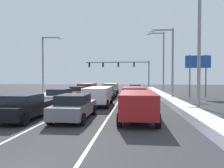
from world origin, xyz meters
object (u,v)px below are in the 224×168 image
sedan_silver_left_lane_second (60,97)px  sedan_gray_center_lane_nearest (74,107)px  suv_maroon_right_lane_second (134,94)px  sedan_navy_right_lane_third (133,92)px  street_lamp_right_near (194,41)px  street_lamp_right_far (161,58)px  street_lamp_right_mid (169,58)px  suv_red_right_lane_nearest (138,103)px  sedan_charcoal_right_lane_fourth (135,89)px  sedan_black_left_lane_nearest (24,107)px  suv_white_center_lane_second (99,95)px  suv_tan_center_lane_fourth (111,87)px  sedan_red_left_lane_third (79,92)px  sedan_green_center_lane_third (108,92)px  street_lamp_left_mid (46,61)px  roadside_sign_right (198,66)px  suv_maroon_left_lane_fourth (88,88)px  traffic_light_gantry (124,67)px

sedan_silver_left_lane_second → sedan_gray_center_lane_nearest: bearing=-62.9°
suv_maroon_right_lane_second → sedan_navy_right_lane_third: size_ratio=1.09×
street_lamp_right_near → street_lamp_right_far: size_ratio=0.92×
street_lamp_right_mid → suv_red_right_lane_nearest: bearing=-108.5°
sedan_charcoal_right_lane_fourth → street_lamp_right_mid: street_lamp_right_mid is taller
sedan_navy_right_lane_third → sedan_black_left_lane_nearest: bearing=-115.2°
suv_maroon_right_lane_second → suv_white_center_lane_second: same height
suv_red_right_lane_nearest → sedan_gray_center_lane_nearest: (-3.78, -0.04, -0.25)m
sedan_charcoal_right_lane_fourth → suv_tan_center_lane_fourth: size_ratio=0.92×
street_lamp_right_near → suv_maroon_right_lane_second: bearing=133.0°
sedan_red_left_lane_third → sedan_green_center_lane_third: bearing=19.8°
suv_maroon_right_lane_second → sedan_charcoal_right_lane_fourth: bearing=89.3°
suv_maroon_right_lane_second → sedan_navy_right_lane_third: (-0.15, 6.36, -0.25)m
street_lamp_right_near → street_lamp_left_mid: bearing=145.4°
sedan_navy_right_lane_third → sedan_gray_center_lane_nearest: 13.66m
suv_maroon_right_lane_second → suv_white_center_lane_second: (-3.15, -0.86, 0.00)m
sedan_green_center_lane_third → suv_red_right_lane_nearest: bearing=-75.3°
suv_maroon_right_lane_second → sedan_silver_left_lane_second: size_ratio=1.09×
sedan_silver_left_lane_second → street_lamp_right_mid: (10.46, 4.52, 3.93)m
suv_red_right_lane_nearest → street_lamp_right_near: size_ratio=0.58×
sedan_silver_left_lane_second → roadside_sign_right: (14.95, 9.48, 3.25)m
roadside_sign_right → sedan_green_center_lane_third: bearing=-167.9°
sedan_navy_right_lane_third → street_lamp_left_mid: (-10.99, -0.22, 3.89)m
suv_tan_center_lane_fourth → sedan_red_left_lane_third: 8.41m
suv_red_right_lane_nearest → street_lamp_right_near: 6.10m
suv_tan_center_lane_fourth → sedan_black_left_lane_nearest: 20.42m
sedan_black_left_lane_nearest → suv_maroon_left_lane_fourth: (-0.43, 18.88, 0.25)m
suv_red_right_lane_nearest → sedan_silver_left_lane_second: suv_red_right_lane_nearest is taller
sedan_charcoal_right_lane_fourth → suv_maroon_left_lane_fourth: bearing=-170.5°
sedan_gray_center_lane_nearest → suv_white_center_lane_second: (0.46, 5.99, 0.25)m
street_lamp_right_mid → roadside_sign_right: 6.73m
sedan_red_left_lane_third → street_lamp_left_mid: size_ratio=0.58×
sedan_red_left_lane_third → street_lamp_right_far: (10.51, 6.74, 4.66)m
suv_white_center_lane_second → street_lamp_right_mid: 9.07m
street_lamp_right_mid → street_lamp_left_mid: bearing=170.9°
suv_red_right_lane_nearest → suv_tan_center_lane_fourth: same height
suv_maroon_right_lane_second → street_lamp_right_far: 13.22m
sedan_green_center_lane_third → suv_maroon_right_lane_second: bearing=-62.5°
sedan_gray_center_lane_nearest → street_lamp_left_mid: 15.52m
sedan_silver_left_lane_second → suv_maroon_right_lane_second: bearing=6.4°
sedan_red_left_lane_third → suv_white_center_lane_second: bearing=-60.3°
street_lamp_right_far → roadside_sign_right: size_ratio=1.67×
sedan_green_center_lane_third → suv_maroon_left_lane_fourth: suv_maroon_left_lane_fourth is taller
street_lamp_left_mid → suv_maroon_left_lane_fourth: bearing=52.9°
sedan_charcoal_right_lane_fourth → suv_maroon_right_lane_second: bearing=-90.7°
sedan_charcoal_right_lane_fourth → street_lamp_left_mid: street_lamp_left_mid is taller
sedan_green_center_lane_third → sedan_charcoal_right_lane_fourth: bearing=62.5°
sedan_navy_right_lane_third → street_lamp_right_mid: bearing=-33.8°
suv_tan_center_lane_fourth → sedan_silver_left_lane_second: 14.07m
suv_red_right_lane_nearest → traffic_light_gantry: 33.01m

